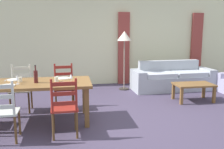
{
  "coord_description": "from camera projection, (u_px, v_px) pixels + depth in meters",
  "views": [
    {
      "loc": [
        -0.86,
        -4.35,
        1.67
      ],
      "look_at": [
        -0.04,
        0.69,
        0.75
      ],
      "focal_mm": 39.74,
      "sensor_mm": 36.0,
      "label": 1
    }
  ],
  "objects": [
    {
      "name": "curtain_panel_left",
      "position": [
        124.0,
        49.0,
        7.65
      ],
      "size": [
        0.35,
        0.08,
        2.2
      ],
      "primitive_type": "cube",
      "color": "#963C35",
      "rests_on": "ground_plane"
    },
    {
      "name": "dining_chair_near_right",
      "position": [
        64.0,
        108.0,
        3.86
      ],
      "size": [
        0.44,
        0.42,
        0.96
      ],
      "color": "maroon",
      "rests_on": "ground_plane"
    },
    {
      "name": "dining_chair_far_right",
      "position": [
        64.0,
        86.0,
        5.3
      ],
      "size": [
        0.45,
        0.43,
        0.96
      ],
      "color": "maroon",
      "rests_on": "ground_plane"
    },
    {
      "name": "dining_table",
      "position": [
        38.0,
        87.0,
        4.45
      ],
      "size": [
        1.9,
        0.96,
        0.75
      ],
      "color": "brown",
      "rests_on": "ground_plane"
    },
    {
      "name": "fork_far_left",
      "position": [
        6.0,
        80.0,
        4.58
      ],
      "size": [
        0.03,
        0.17,
        0.01
      ],
      "primitive_type": "cube",
      "rotation": [
        0.0,
        0.0,
        -0.08
      ],
      "color": "silver",
      "rests_on": "dining_table"
    },
    {
      "name": "dining_chair_far_left",
      "position": [
        21.0,
        88.0,
        5.14
      ],
      "size": [
        0.42,
        0.4,
        0.96
      ],
      "color": "beige",
      "rests_on": "ground_plane"
    },
    {
      "name": "couch",
      "position": [
        172.0,
        79.0,
        7.05
      ],
      "size": [
        2.31,
        0.9,
        0.8
      ],
      "color": "#A3A9B2",
      "rests_on": "ground_plane"
    },
    {
      "name": "dining_chair_near_left",
      "position": [
        3.0,
        111.0,
        3.68
      ],
      "size": [
        0.43,
        0.41,
        0.96
      ],
      "color": "silver",
      "rests_on": "ground_plane"
    },
    {
      "name": "wall_far",
      "position": [
        100.0,
        40.0,
        7.63
      ],
      "size": [
        9.6,
        0.16,
        2.7
      ],
      "primitive_type": "cube",
      "color": "beige",
      "rests_on": "ground_plane"
    },
    {
      "name": "standing_lamp",
      "position": [
        124.0,
        40.0,
        6.81
      ],
      "size": [
        0.4,
        0.4,
        1.64
      ],
      "color": "#332D28",
      "rests_on": "ground_plane"
    },
    {
      "name": "ground_plane",
      "position": [
        120.0,
        121.0,
        4.66
      ],
      "size": [
        9.6,
        9.6,
        0.02
      ],
      "primitive_type": "cube",
      "color": "#41384F"
    },
    {
      "name": "coffee_cup_primary",
      "position": [
        56.0,
        79.0,
        4.47
      ],
      "size": [
        0.07,
        0.07,
        0.09
      ],
      "primitive_type": "cylinder",
      "color": "beige",
      "rests_on": "dining_table"
    },
    {
      "name": "wine_glass_near_left",
      "position": [
        17.0,
        78.0,
        4.25
      ],
      "size": [
        0.06,
        0.06,
        0.16
      ],
      "color": "white",
      "rests_on": "dining_table"
    },
    {
      "name": "fork_near_right",
      "position": [
        54.0,
        84.0,
        4.24
      ],
      "size": [
        0.02,
        0.17,
        0.01
      ],
      "primitive_type": "cube",
      "rotation": [
        0.0,
        0.0,
        -0.05
      ],
      "color": "silver",
      "rests_on": "dining_table"
    },
    {
      "name": "wine_glass_near_right",
      "position": [
        71.0,
        76.0,
        4.39
      ],
      "size": [
        0.06,
        0.06,
        0.16
      ],
      "color": "white",
      "rests_on": "dining_table"
    },
    {
      "name": "fork_far_right",
      "position": [
        55.0,
        79.0,
        4.73
      ],
      "size": [
        0.02,
        0.17,
        0.01
      ],
      "primitive_type": "cube",
      "rotation": [
        0.0,
        0.0,
        0.04
      ],
      "color": "silver",
      "rests_on": "dining_table"
    },
    {
      "name": "dinner_plate_near_right",
      "position": [
        63.0,
        84.0,
        4.26
      ],
      "size": [
        0.24,
        0.24,
        0.02
      ],
      "primitive_type": "cylinder",
      "color": "white",
      "rests_on": "dining_table"
    },
    {
      "name": "dinner_plate_near_left",
      "position": [
        8.0,
        86.0,
        4.12
      ],
      "size": [
        0.24,
        0.24,
        0.02
      ],
      "primitive_type": "cylinder",
      "color": "white",
      "rests_on": "dining_table"
    },
    {
      "name": "dinner_plate_far_left",
      "position": [
        14.0,
        80.0,
        4.61
      ],
      "size": [
        0.24,
        0.24,
        0.02
      ],
      "primitive_type": "cylinder",
      "color": "white",
      "rests_on": "dining_table"
    },
    {
      "name": "dinner_plate_far_right",
      "position": [
        63.0,
        78.0,
        4.75
      ],
      "size": [
        0.24,
        0.24,
        0.02
      ],
      "primitive_type": "cylinder",
      "color": "white",
      "rests_on": "dining_table"
    },
    {
      "name": "wine_bottle",
      "position": [
        36.0,
        76.0,
        4.36
      ],
      "size": [
        0.07,
        0.07,
        0.32
      ],
      "color": "#471919",
      "rests_on": "dining_table"
    },
    {
      "name": "coffee_table",
      "position": [
        194.0,
        86.0,
        5.86
      ],
      "size": [
        0.9,
        0.56,
        0.42
      ],
      "color": "brown",
      "rests_on": "ground_plane"
    },
    {
      "name": "coffee_cup_secondary",
      "position": [
        20.0,
        80.0,
        4.44
      ],
      "size": [
        0.07,
        0.07,
        0.09
      ],
      "primitive_type": "cylinder",
      "color": "beige",
      "rests_on": "dining_table"
    },
    {
      "name": "curtain_panel_right",
      "position": [
        196.0,
        48.0,
        8.03
      ],
      "size": [
        0.35,
        0.08,
        2.2
      ],
      "primitive_type": "cube",
      "color": "#963C35",
      "rests_on": "ground_plane"
    }
  ]
}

